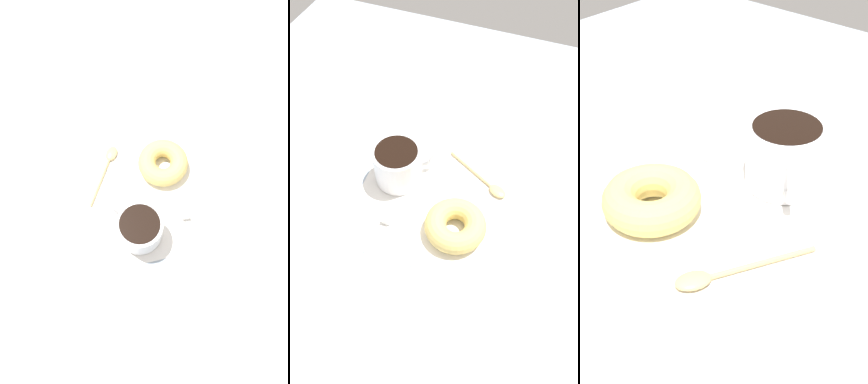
{
  "view_description": "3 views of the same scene",
  "coord_description": "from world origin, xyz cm",
  "views": [
    {
      "loc": [
        -27.87,
        6.34,
        75.82
      ],
      "look_at": [
        -1.3,
        1.77,
        2.3
      ],
      "focal_mm": 35.0,
      "sensor_mm": 36.0,
      "label": 1
    },
    {
      "loc": [
        12.83,
        -35.04,
        58.63
      ],
      "look_at": [
        -1.3,
        1.77,
        2.3
      ],
      "focal_mm": 35.0,
      "sensor_mm": 36.0,
      "label": 2
    },
    {
      "loc": [
        34.01,
        32.33,
        37.91
      ],
      "look_at": [
        -1.3,
        1.77,
        2.3
      ],
      "focal_mm": 50.0,
      "sensor_mm": 36.0,
      "label": 3
    }
  ],
  "objects": [
    {
      "name": "spoon",
      "position": [
        7.5,
        8.34,
        0.7
      ],
      "size": [
        13.67,
        8.3,
        0.9
      ],
      "color": "#D8B772",
      "rests_on": "napkin"
    },
    {
      "name": "coffee_cup",
      "position": [
        -9.32,
        4.13,
        4.25
      ],
      "size": [
        10.49,
        9.8,
        7.6
      ],
      "color": "white",
      "rests_on": "napkin"
    },
    {
      "name": "ground_plane",
      "position": [
        0.0,
        0.0,
        -1.0
      ],
      "size": [
        120.0,
        120.0,
        2.0
      ],
      "primitive_type": "cube",
      "color": "#99A8B7"
    },
    {
      "name": "donut",
      "position": [
        4.67,
        -3.43,
        2.22
      ],
      "size": [
        10.82,
        10.82,
        3.83
      ],
      "primitive_type": "torus",
      "color": "#E5C66B",
      "rests_on": "napkin"
    },
    {
      "name": "napkin",
      "position": [
        -1.3,
        1.77,
        0.15
      ],
      "size": [
        30.09,
        30.09,
        0.3
      ],
      "primitive_type": "cube",
      "rotation": [
        0.0,
        0.0,
        0.06
      ],
      "color": "white",
      "rests_on": "ground_plane"
    },
    {
      "name": "sugar_cube",
      "position": [
        -7.41,
        -5.93,
        1.05
      ],
      "size": [
        1.49,
        1.49,
        1.49
      ],
      "primitive_type": "cube",
      "color": "white",
      "rests_on": "napkin"
    }
  ]
}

